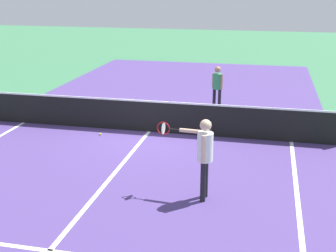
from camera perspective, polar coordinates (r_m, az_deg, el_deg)
The scene contains 8 objects.
ground_plane at distance 13.43m, azimuth -2.40°, elevation -0.72°, with size 60.00×60.00×0.00m, color #38724C.
court_surface_inbounds at distance 13.43m, azimuth -2.40°, elevation -0.72°, with size 10.62×24.40×0.00m, color #4C387A.
line_service_near at distance 8.00m, azimuth -14.77°, elevation -15.02°, with size 8.22×0.10×0.01m, color white.
line_center_service at distance 10.58m, azimuth -6.91°, elevation -6.08°, with size 0.10×6.40×0.01m, color white.
net at distance 13.28m, azimuth -2.43°, elevation 1.29°, with size 10.90×0.09×1.07m.
player_near at distance 9.01m, azimuth 4.53°, elevation -3.06°, with size 1.21×0.58×1.71m.
player_far at distance 15.54m, azimuth 6.26°, elevation 5.31°, with size 0.38×0.32×1.54m.
tennis_ball_near_net at distance 13.26m, azimuth -8.54°, elevation -1.01°, with size 0.07×0.07×0.07m, color #CCE033.
Camera 1 is at (3.35, -12.29, 4.27)m, focal length 48.18 mm.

